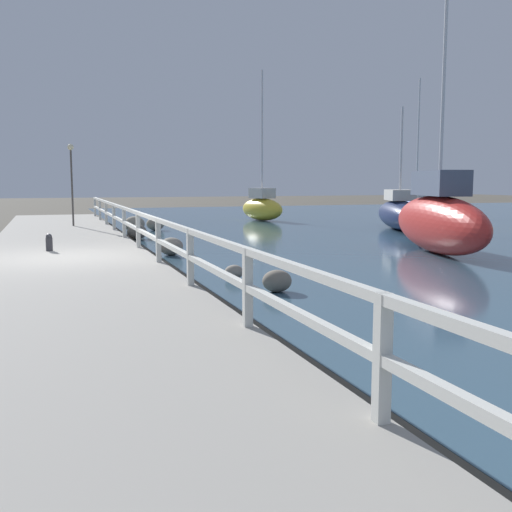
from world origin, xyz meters
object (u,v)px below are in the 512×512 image
at_px(sailboat_red, 439,220).
at_px(mooring_bollard, 49,242).
at_px(dock_lamp, 71,170).
at_px(sailboat_navy, 399,213).
at_px(sailboat_blue, 416,205).
at_px(sailboat_yellow, 262,207).

bearing_deg(sailboat_red, mooring_bollard, -174.70).
bearing_deg(dock_lamp, sailboat_navy, -13.24).
height_order(dock_lamp, sailboat_blue, sailboat_blue).
relative_size(dock_lamp, sailboat_blue, 0.41).
xyz_separation_m(sailboat_yellow, sailboat_red, (-0.07, -14.14, 0.22)).
xyz_separation_m(sailboat_red, sailboat_navy, (3.44, 7.26, -0.24)).
relative_size(dock_lamp, sailboat_red, 0.40).
height_order(mooring_bollard, sailboat_yellow, sailboat_yellow).
relative_size(dock_lamp, sailboat_yellow, 0.43).
distance_m(sailboat_yellow, sailboat_navy, 7.65).
bearing_deg(sailboat_blue, dock_lamp, -163.99).
bearing_deg(dock_lamp, mooring_bollard, -96.01).
bearing_deg(sailboat_red, dock_lamp, 146.72).
bearing_deg(sailboat_blue, sailboat_navy, -127.37).
height_order(sailboat_blue, sailboat_red, sailboat_red).
bearing_deg(mooring_bollard, sailboat_yellow, 51.41).
bearing_deg(sailboat_navy, sailboat_blue, 73.63).
bearing_deg(sailboat_red, sailboat_yellow, 105.18).
relative_size(sailboat_red, sailboat_navy, 1.28).
height_order(mooring_bollard, dock_lamp, dock_lamp).
relative_size(sailboat_yellow, sailboat_red, 0.94).
height_order(dock_lamp, sailboat_yellow, sailboat_yellow).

